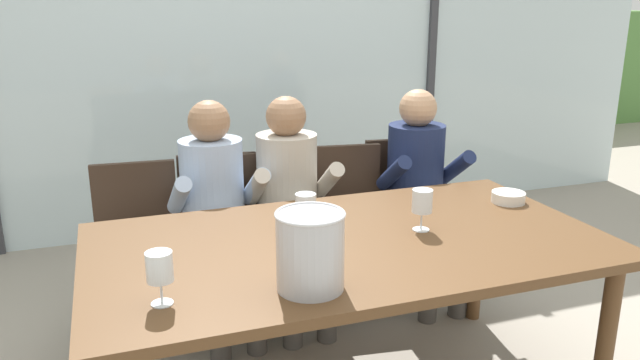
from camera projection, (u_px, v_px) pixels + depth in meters
name	position (u px, v px, depth m)	size (l,w,h in m)	color
ground	(283.00, 299.00, 3.55)	(14.00, 14.00, 0.00)	#9E9384
window_glass_panel	(228.00, 53.00, 4.37)	(7.24, 0.03, 2.60)	silver
window_mullion_right	(432.00, 48.00, 4.87)	(0.06, 0.06, 2.60)	#38383D
hillside_vineyard	(176.00, 76.00, 7.58)	(13.24, 2.40, 1.53)	#568942
dining_table	(349.00, 256.00, 2.45)	(2.04, 1.10, 0.75)	brown
chair_near_curtain	(138.00, 237.00, 3.10)	(0.47, 0.47, 0.87)	#332319
chair_left_of_center	(220.00, 225.00, 3.27)	(0.49, 0.49, 0.87)	#332319
chair_center	(281.00, 220.00, 3.35)	(0.48, 0.48, 0.87)	#332319
chair_right_of_center	(348.00, 212.00, 3.47)	(0.50, 0.50, 0.87)	#332319
chair_near_window_right	(404.00, 203.00, 3.63)	(0.49, 0.49, 0.87)	#332319
person_pale_blue_shirt	(217.00, 204.00, 3.07)	(0.48, 0.62, 1.19)	#9EB2D1
person_beige_jumper	(291.00, 196.00, 3.20)	(0.47, 0.62, 1.19)	#B7AD9E
person_navy_polo	(421.00, 182.00, 3.44)	(0.47, 0.62, 1.19)	#192347
ice_bucket_primary	(310.00, 250.00, 1.98)	(0.23, 0.23, 0.26)	#B7B7BC
tasting_bowl	(508.00, 197.00, 2.88)	(0.16, 0.16, 0.05)	silver
wine_glass_by_left_taster	(160.00, 269.00, 1.88)	(0.08, 0.08, 0.17)	silver
wine_glass_near_bucket	(306.00, 207.00, 2.45)	(0.08, 0.08, 0.17)	silver
wine_glass_center_pour	(422.00, 203.00, 2.50)	(0.08, 0.08, 0.17)	silver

